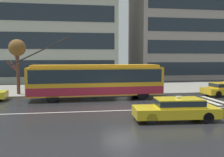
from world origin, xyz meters
The scene contains 16 objects.
ground_plane centered at (0.00, 0.00, 0.00)m, with size 160.00×160.00×0.00m, color #242528.
sidewalk_slab centered at (0.00, 10.35, 0.07)m, with size 80.00×10.00×0.14m, color gray.
crosswalk_stripe_edge_near centered at (5.75, 1.68, 0.00)m, with size 0.44×4.40×0.01m, color beige.
crosswalk_stripe_inner_a centered at (6.65, 1.68, 0.00)m, with size 0.44×4.40×0.01m, color beige.
crosswalk_stripe_center centered at (7.55, 1.68, 0.00)m, with size 0.44×4.40×0.01m, color beige.
crosswalk_stripe_inner_b centered at (8.45, 1.68, 0.00)m, with size 0.44×4.40×0.01m, color beige.
lane_centre_line centered at (0.00, -1.20, 0.00)m, with size 72.00×0.14×0.01m, color silver.
trolleybus centered at (-1.43, 3.75, 1.63)m, with size 12.68×2.85×5.29m.
taxi_oncoming_near centered at (2.44, -4.28, 0.70)m, with size 4.79×2.01×1.39m.
bus_shelter centered at (-4.02, 6.89, 1.97)m, with size 3.64×1.58×2.47m.
pedestrian_at_shelter centered at (-1.59, 6.04, 1.77)m, with size 1.42×1.42×1.99m.
pedestrian_approaching_curb centered at (-6.35, 6.77, 1.78)m, with size 1.53×1.53×2.00m.
pedestrian_walking_past centered at (-2.90, 6.62, 1.72)m, with size 1.36×1.36×1.95m.
pedestrian_waiting_by_pole centered at (-1.34, 7.00, 1.10)m, with size 0.45×0.45×1.62m.
street_tree_bare centered at (-8.57, 6.88, 4.26)m, with size 1.76×1.63×5.15m.
office_tower_corner_right centered at (18.16, 24.72, 12.20)m, with size 22.40×11.16×24.39m.
Camera 1 is at (-3.18, -17.30, 3.52)m, focal length 39.46 mm.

